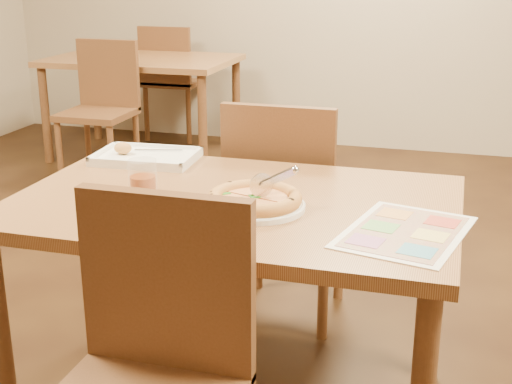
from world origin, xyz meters
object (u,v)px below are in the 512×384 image
(plate, at_px, (256,206))
(pizza_cutter, at_px, (273,180))
(glass_tumbler, at_px, (143,180))
(pizza, at_px, (255,199))
(appetizer_tray, at_px, (144,157))
(bg_table, at_px, (142,70))
(menu, at_px, (405,232))
(chair_far, at_px, (283,188))
(chair_near, at_px, (153,346))
(dining_table, at_px, (235,226))
(bg_chair_near, at_px, (103,94))
(bg_chair_far, at_px, (170,69))

(plate, distance_m, pizza_cutter, 0.09)
(pizza_cutter, relative_size, glass_tumbler, 1.12)
(pizza, xyz_separation_m, appetizer_tray, (-0.51, 0.37, -0.02))
(bg_table, distance_m, menu, 3.62)
(appetizer_tray, bearing_deg, chair_far, 34.52)
(pizza_cutter, xyz_separation_m, menu, (0.38, -0.10, -0.08))
(pizza, distance_m, glass_tumbler, 0.36)
(chair_near, height_order, menu, chair_near)
(bg_table, xyz_separation_m, menu, (2.11, -2.94, 0.09))
(dining_table, height_order, menu, menu)
(chair_far, height_order, pizza_cutter, chair_far)
(appetizer_tray, xyz_separation_m, menu, (0.94, -0.44, -0.01))
(pizza, relative_size, menu, 0.68)
(bg_chair_near, distance_m, appetizer_tray, 2.23)
(dining_table, xyz_separation_m, bg_table, (-1.60, 2.80, 0.00))
(chair_near, relative_size, menu, 1.19)
(appetizer_tray, relative_size, glass_tumbler, 3.31)
(dining_table, relative_size, pizza, 4.82)
(pizza_cutter, distance_m, menu, 0.40)
(dining_table, xyz_separation_m, chair_far, (-0.00, 0.60, -0.07))
(bg_chair_near, bearing_deg, bg_table, 90.00)
(bg_chair_far, xyz_separation_m, pizza_cutter, (1.73, -3.34, 0.23))
(bg_chair_near, relative_size, appetizer_tray, 1.32)
(pizza, bearing_deg, bg_chair_near, 126.62)
(dining_table, height_order, chair_near, chair_near)
(chair_near, distance_m, glass_tumbler, 0.66)
(pizza_cutter, bearing_deg, bg_chair_far, 84.78)
(chair_far, height_order, bg_chair_far, same)
(pizza, bearing_deg, chair_far, 96.97)
(chair_near, relative_size, bg_chair_near, 1.00)
(plate, height_order, appetizer_tray, appetizer_tray)
(pizza, bearing_deg, menu, -9.66)
(chair_near, xyz_separation_m, plate, (0.09, 0.53, 0.16))
(chair_near, relative_size, bg_chair_far, 1.00)
(glass_tumbler, bearing_deg, bg_chair_near, 120.66)
(bg_chair_near, bearing_deg, pizza_cutter, -52.28)
(pizza_cutter, bearing_deg, chair_far, 68.76)
(chair_near, xyz_separation_m, pizza_cutter, (0.13, 0.57, 0.23))
(appetizer_tray, bearing_deg, plate, -35.93)
(bg_chair_near, height_order, appetizer_tray, bg_chair_near)
(chair_near, bearing_deg, pizza_cutter, 77.25)
(glass_tumbler, relative_size, menu, 0.27)
(dining_table, height_order, bg_table, same)
(menu, bearing_deg, chair_far, 124.57)
(plate, height_order, glass_tumbler, glass_tumbler)
(glass_tumbler, xyz_separation_m, menu, (0.78, -0.10, -0.04))
(dining_table, distance_m, appetizer_tray, 0.54)
(dining_table, xyz_separation_m, bg_chair_far, (-1.60, 3.30, -0.07))
(glass_tumbler, height_order, menu, glass_tumbler)
(chair_far, bearing_deg, glass_tumbler, 67.00)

